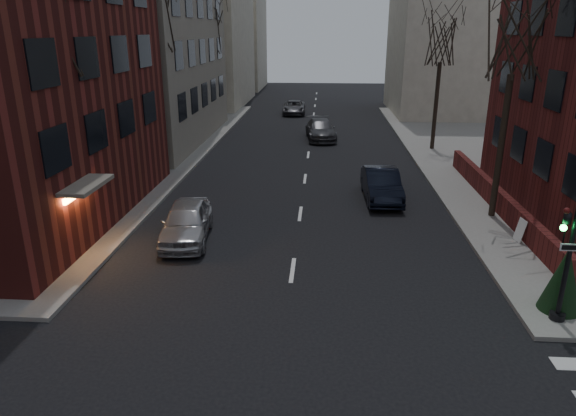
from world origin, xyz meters
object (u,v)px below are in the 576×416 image
object	(u,v)px
car_lane_silver	(186,222)
tree_right_a	(517,34)
streetlamp_far	(222,76)
tree_left_b	(154,16)
parked_sedan	(381,185)
tree_left_a	(49,22)
car_lane_far	(294,107)
tree_right_b	(442,39)
traffic_signal	(565,265)
streetlamp_near	(149,109)
car_lane_gray	(321,130)
evergreen_shrub	(564,279)
tree_left_c	(208,32)
sandwich_board	(525,230)

from	to	relation	value
car_lane_silver	tree_right_a	bearing A→B (deg)	8.34
tree_right_a	streetlamp_far	bearing A→B (deg)	125.31
tree_left_b	parked_sedan	size ratio (longest dim) A/B	2.26
tree_left_a	car_lane_silver	xyz separation A→B (m)	(4.28, 0.56, -7.69)
car_lane_far	parked_sedan	bearing A→B (deg)	-78.92
tree_right_a	tree_right_b	world-z (taller)	tree_right_a
parked_sedan	car_lane_silver	bearing A→B (deg)	-147.49
parked_sedan	streetlamp_far	bearing A→B (deg)	117.42
tree_right_b	streetlamp_far	size ratio (longest dim) A/B	1.46
car_lane_far	tree_right_a	bearing A→B (deg)	-71.39
traffic_signal	streetlamp_near	size ratio (longest dim) A/B	0.64
traffic_signal	tree_left_a	bearing A→B (deg)	163.35
car_lane_gray	evergreen_shrub	bearing A→B (deg)	-80.16
tree_left_a	parked_sedan	xyz separation A→B (m)	(12.80, 6.44, -7.68)
streetlamp_near	evergreen_shrub	world-z (taller)	streetlamp_near
tree_left_c	tree_right_b	xyz separation A→B (m)	(17.60, -8.00, -0.44)
parked_sedan	car_lane_silver	size ratio (longest dim) A/B	1.04
tree_right_b	sandwich_board	world-z (taller)	tree_right_b
tree_right_a	streetlamp_near	world-z (taller)	tree_right_a
tree_left_c	car_lane_far	distance (m)	12.76
streetlamp_far	tree_right_b	bearing A→B (deg)	-30.47
streetlamp_far	sandwich_board	world-z (taller)	streetlamp_far
parked_sedan	tree_right_b	bearing A→B (deg)	65.37
tree_left_a	car_lane_gray	xyz separation A→B (m)	(9.60, 21.39, -7.71)
tree_left_c	sandwich_board	bearing A→B (deg)	-54.36
tree_right_a	sandwich_board	size ratio (longest dim) A/B	10.36
tree_right_b	sandwich_board	bearing A→B (deg)	-88.83
evergreen_shrub	streetlamp_far	bearing A→B (deg)	116.94
streetlamp_far	car_lane_silver	bearing A→B (deg)	-82.36
tree_right_a	car_lane_gray	distance (m)	20.48
traffic_signal	tree_right_b	world-z (taller)	tree_right_b
tree_right_b	car_lane_gray	bearing A→B (deg)	157.02
traffic_signal	tree_left_b	size ratio (longest dim) A/B	0.37
car_lane_far	tree_left_c	bearing A→B (deg)	-131.83
streetlamp_near	parked_sedan	bearing A→B (deg)	-7.30
car_lane_far	evergreen_shrub	xyz separation A→B (m)	(10.29, -38.35, 0.51)
streetlamp_near	car_lane_far	bearing A→B (deg)	76.58
parked_sedan	car_lane_silver	world-z (taller)	parked_sedan
traffic_signal	car_lane_silver	size ratio (longest dim) A/B	0.87
tree_left_c	car_lane_gray	xyz separation A→B (m)	(9.60, -4.61, -7.27)
tree_left_b	streetlamp_far	bearing A→B (deg)	87.85
streetlamp_far	car_lane_gray	world-z (taller)	streetlamp_far
streetlamp_far	tree_left_a	bearing A→B (deg)	-91.23
car_lane_silver	streetlamp_near	bearing A→B (deg)	110.20
tree_left_b	car_lane_silver	distance (m)	14.67
tree_right_a	sandwich_board	world-z (taller)	tree_right_a
tree_left_c	tree_left_b	bearing A→B (deg)	-90.00
traffic_signal	tree_right_b	xyz separation A→B (m)	(0.86, 23.01, 5.68)
car_lane_gray	car_lane_far	world-z (taller)	car_lane_gray
tree_left_a	streetlamp_near	xyz separation A→B (m)	(0.60, 8.00, -4.23)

